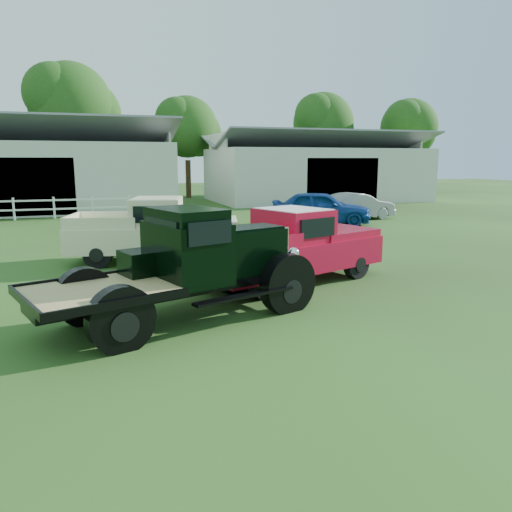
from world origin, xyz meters
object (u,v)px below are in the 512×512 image
object	(u,v)px
vintage_flatbed	(183,265)
red_pickup	(290,245)
misc_car_blue	(321,208)
misc_car_grey	(356,206)
white_pickup	(154,231)

from	to	relation	value
vintage_flatbed	red_pickup	world-z (taller)	vintage_flatbed
misc_car_blue	misc_car_grey	world-z (taller)	misc_car_blue
red_pickup	misc_car_grey	world-z (taller)	red_pickup
vintage_flatbed	misc_car_grey	world-z (taller)	vintage_flatbed
vintage_flatbed	misc_car_blue	xyz separation A→B (m)	(9.28, 12.65, -0.29)
vintage_flatbed	misc_car_blue	distance (m)	15.69
misc_car_grey	white_pickup	bearing A→B (deg)	114.03
red_pickup	vintage_flatbed	bearing A→B (deg)	-165.60
white_pickup	misc_car_blue	distance (m)	11.20
red_pickup	white_pickup	size ratio (longest dim) A/B	1.00
white_pickup	vintage_flatbed	bearing A→B (deg)	-77.37
vintage_flatbed	red_pickup	distance (m)	3.92
red_pickup	misc_car_blue	distance (m)	12.07
misc_car_grey	red_pickup	bearing A→B (deg)	133.42
red_pickup	misc_car_blue	bearing A→B (deg)	40.26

